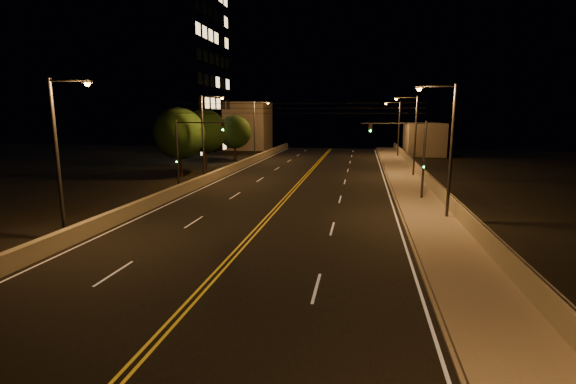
% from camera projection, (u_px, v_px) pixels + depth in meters
% --- Properties ---
extents(road, '(18.00, 120.00, 0.02)m').
position_uv_depth(road, '(263.00, 223.00, 26.87)').
color(road, black).
rests_on(road, ground).
extents(sidewalk, '(3.60, 120.00, 0.30)m').
position_uv_depth(sidewalk, '(438.00, 229.00, 24.99)').
color(sidewalk, gray).
rests_on(sidewalk, ground).
extents(curb, '(0.14, 120.00, 0.15)m').
position_uv_depth(curb, '(406.00, 229.00, 25.33)').
color(curb, gray).
rests_on(curb, ground).
extents(parapet_wall, '(0.30, 120.00, 1.00)m').
position_uv_depth(parapet_wall, '(468.00, 220.00, 24.59)').
color(parapet_wall, gray).
rests_on(parapet_wall, sidewalk).
extents(jersey_barrier, '(0.45, 120.00, 0.94)m').
position_uv_depth(jersey_barrier, '(131.00, 211.00, 28.37)').
color(jersey_barrier, gray).
rests_on(jersey_barrier, ground).
extents(distant_building_right, '(6.00, 10.00, 5.38)m').
position_uv_depth(distant_building_right, '(424.00, 139.00, 71.32)').
color(distant_building_right, gray).
rests_on(distant_building_right, ground).
extents(distant_building_left, '(8.00, 8.00, 9.12)m').
position_uv_depth(distant_building_left, '(248.00, 126.00, 81.74)').
color(distant_building_left, gray).
rests_on(distant_building_left, ground).
extents(parapet_rail, '(0.06, 120.00, 0.06)m').
position_uv_depth(parapet_rail, '(469.00, 211.00, 24.49)').
color(parapet_rail, black).
rests_on(parapet_rail, parapet_wall).
extents(lane_markings, '(17.32, 116.00, 0.00)m').
position_uv_depth(lane_markings, '(263.00, 223.00, 26.80)').
color(lane_markings, silver).
rests_on(lane_markings, road).
extents(streetlight_1, '(2.55, 0.28, 8.82)m').
position_uv_depth(streetlight_1, '(447.00, 143.00, 26.67)').
color(streetlight_1, '#2D2D33').
rests_on(streetlight_1, ground).
extents(streetlight_2, '(2.55, 0.28, 8.82)m').
position_uv_depth(streetlight_2, '(413.00, 131.00, 45.07)').
color(streetlight_2, '#2D2D33').
rests_on(streetlight_2, ground).
extents(streetlight_3, '(2.55, 0.28, 8.82)m').
position_uv_depth(streetlight_3, '(397.00, 125.00, 65.82)').
color(streetlight_3, '#2D2D33').
rests_on(streetlight_3, ground).
extents(streetlight_4, '(2.55, 0.28, 8.82)m').
position_uv_depth(streetlight_4, '(61.00, 148.00, 22.54)').
color(streetlight_4, '#2D2D33').
rests_on(streetlight_4, ground).
extents(streetlight_5, '(2.55, 0.28, 8.82)m').
position_uv_depth(streetlight_5, '(205.00, 132.00, 43.13)').
color(streetlight_5, '#2D2D33').
rests_on(streetlight_5, ground).
extents(streetlight_6, '(2.55, 0.28, 8.82)m').
position_uv_depth(streetlight_6, '(256.00, 126.00, 63.64)').
color(streetlight_6, '#2D2D33').
rests_on(streetlight_6, ground).
extents(traffic_signal_right, '(5.11, 0.31, 6.41)m').
position_uv_depth(traffic_signal_right, '(412.00, 151.00, 33.03)').
color(traffic_signal_right, '#2D2D33').
rests_on(traffic_signal_right, ground).
extents(traffic_signal_left, '(5.11, 0.31, 6.41)m').
position_uv_depth(traffic_signal_left, '(188.00, 148.00, 36.27)').
color(traffic_signal_left, '#2D2D33').
rests_on(traffic_signal_left, ground).
extents(overhead_wires, '(22.00, 0.03, 0.83)m').
position_uv_depth(overhead_wires, '(288.00, 108.00, 34.69)').
color(overhead_wires, black).
extents(building_tower, '(24.00, 15.00, 27.75)m').
position_uv_depth(building_tower, '(141.00, 72.00, 64.40)').
color(building_tower, gray).
rests_on(building_tower, ground).
extents(tree_0, '(5.63, 5.63, 7.62)m').
position_uv_depth(tree_0, '(179.00, 134.00, 45.79)').
color(tree_0, black).
rests_on(tree_0, ground).
extents(tree_1, '(5.56, 5.56, 7.53)m').
position_uv_depth(tree_1, '(205.00, 131.00, 54.02)').
color(tree_1, black).
rests_on(tree_1, ground).
extents(tree_2, '(4.95, 4.95, 6.71)m').
position_uv_depth(tree_2, '(235.00, 132.00, 62.69)').
color(tree_2, black).
rests_on(tree_2, ground).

